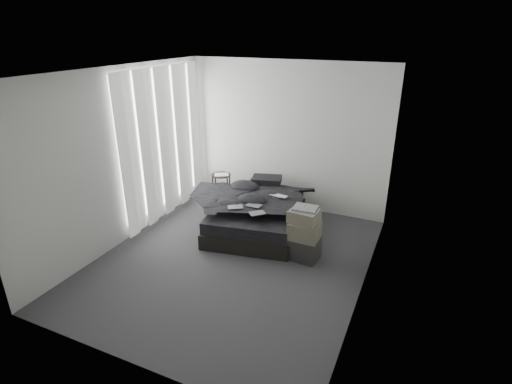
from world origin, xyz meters
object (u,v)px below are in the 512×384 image
at_px(bed, 257,222).
at_px(box_lower, 303,248).
at_px(laptop, 277,193).
at_px(side_stand, 222,191).

xyz_separation_m(bed, box_lower, (0.98, -0.56, 0.04)).
xyz_separation_m(laptop, box_lower, (0.66, -0.66, -0.49)).
xyz_separation_m(side_stand, box_lower, (1.90, -1.07, -0.15)).
relative_size(laptop, side_stand, 0.45).
distance_m(laptop, box_lower, 1.05).
distance_m(side_stand, box_lower, 2.19).
height_order(side_stand, box_lower, side_stand).
height_order(bed, laptop, laptop).
distance_m(laptop, side_stand, 1.35).
bearing_deg(side_stand, laptop, -18.18).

